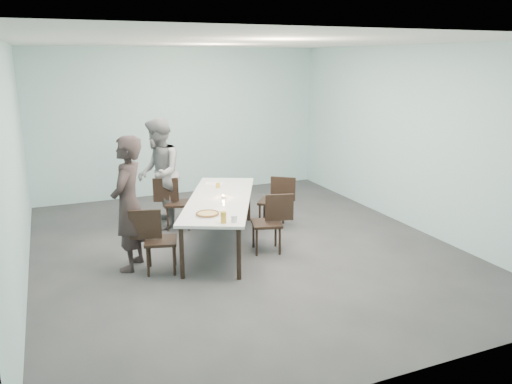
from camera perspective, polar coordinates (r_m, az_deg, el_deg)
name	(u,v)px	position (r m, az deg, el deg)	size (l,w,h in m)	color
ground	(243,247)	(7.64, -1.47, -6.35)	(7.00, 7.00, 0.00)	#333335
room_shell	(242,114)	(7.15, -1.58, 8.94)	(6.02, 7.02, 3.01)	#ABD5D7
table	(220,202)	(7.54, -4.15, -1.11)	(1.91, 2.74, 0.75)	white
chair_near_left	(154,236)	(6.78, -11.53, -4.96)	(0.65, 0.51, 0.87)	black
chair_far_left	(173,199)	(8.45, -9.48, -0.84)	(0.65, 0.52, 0.87)	black
chair_near_right	(272,219)	(7.35, 1.83, -3.07)	(0.65, 0.51, 0.87)	black
chair_far_right	(277,198)	(8.43, 2.36, -0.69)	(0.63, 0.59, 0.87)	black
diner_near	(128,204)	(6.85, -14.38, -1.32)	(0.67, 0.44, 1.83)	black
diner_far	(159,174)	(8.46, -11.05, 2.08)	(0.90, 0.70, 1.85)	slate
pizza	(208,214)	(6.72, -5.55, -2.51)	(0.34, 0.34, 0.04)	white
side_plate	(220,209)	(6.94, -4.11, -2.00)	(0.18, 0.18, 0.01)	white
beer_glass	(223,217)	(6.38, -3.74, -2.90)	(0.08, 0.08, 0.15)	gold
water_tumbler	(234,219)	(6.41, -2.52, -3.07)	(0.08, 0.08, 0.09)	silver
tealight	(223,197)	(7.50, -3.74, -0.56)	(0.06, 0.06, 0.05)	silver
amber_tumbler	(218,185)	(8.11, -4.37, 0.76)	(0.07, 0.07, 0.08)	gold
menu	(214,183)	(8.39, -4.82, 0.98)	(0.30, 0.22, 0.01)	silver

